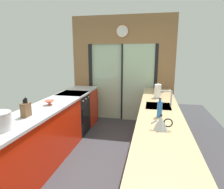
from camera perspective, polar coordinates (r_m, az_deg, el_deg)
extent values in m
cube|color=#38383D|center=(3.79, -1.54, -16.03)|extent=(5.04, 7.60, 0.02)
cube|color=olive|center=(5.15, 3.13, 18.43)|extent=(2.64, 0.08, 0.70)
cube|color=#B2D1AD|center=(5.27, -1.53, 3.58)|extent=(0.80, 0.02, 2.00)
cube|color=#B2D1AD|center=(5.11, 7.59, 3.21)|extent=(0.80, 0.02, 2.00)
cube|color=black|center=(5.37, -6.17, 3.67)|extent=(0.08, 0.10, 2.00)
cube|color=black|center=(5.12, 12.53, 3.04)|extent=(0.08, 0.10, 2.00)
cube|color=black|center=(5.17, 2.96, 3.41)|extent=(0.04, 0.10, 2.00)
cube|color=olive|center=(5.45, -8.68, 3.73)|extent=(0.42, 0.08, 2.00)
cube|color=olive|center=(5.13, 15.33, 2.91)|extent=(0.42, 0.08, 2.00)
cylinder|color=white|center=(5.08, 3.01, 17.95)|extent=(0.29, 0.03, 0.29)
torus|color=#DB4C23|center=(5.08, 3.01, 17.95)|extent=(0.31, 0.02, 0.31)
cube|color=red|center=(3.17, -22.47, -13.83)|extent=(0.58, 2.55, 0.88)
cube|color=red|center=(5.02, -8.40, -3.53)|extent=(0.58, 0.65, 0.88)
cube|color=#BCBCC1|center=(3.51, -17.41, -2.95)|extent=(0.62, 3.80, 0.04)
cube|color=red|center=(3.25, 13.36, -12.58)|extent=(0.58, 3.80, 0.88)
cube|color=tan|center=(3.09, 13.78, -4.78)|extent=(0.62, 3.80, 0.04)
cube|color=#B7BABC|center=(3.33, 13.29, -3.63)|extent=(0.40, 0.48, 0.05)
cylinder|color=#B7BABC|center=(3.30, 16.89, -1.17)|extent=(0.02, 0.02, 0.26)
cylinder|color=#B7BABC|center=(3.27, 15.45, 0.94)|extent=(0.18, 0.02, 0.02)
cube|color=black|center=(4.46, -11.14, -5.62)|extent=(0.58, 0.60, 0.88)
cube|color=black|center=(4.34, -7.56, -5.41)|extent=(0.01, 0.48, 0.28)
cube|color=black|center=(4.34, -11.39, 0.24)|extent=(0.58, 0.60, 0.03)
cylinder|color=#B7BABC|center=(4.09, -8.44, -1.87)|extent=(0.02, 0.04, 0.04)
cylinder|color=#B7BABC|center=(4.26, -7.61, -1.31)|extent=(0.02, 0.04, 0.04)
cylinder|color=#B7BABC|center=(4.42, -6.85, -0.78)|extent=(0.02, 0.04, 0.04)
cylinder|color=#BC4C38|center=(3.44, -17.72, -2.88)|extent=(0.08, 0.08, 0.01)
cone|color=#BC4C38|center=(3.43, -17.76, -2.24)|extent=(0.17, 0.17, 0.07)
cube|color=brown|center=(2.91, -23.81, -4.14)|extent=(0.08, 0.14, 0.19)
cylinder|color=black|center=(2.90, -24.44, -1.91)|extent=(0.02, 0.02, 0.06)
cylinder|color=black|center=(2.88, -24.17, -1.76)|extent=(0.02, 0.02, 0.08)
cylinder|color=black|center=(2.87, -23.89, -1.65)|extent=(0.02, 0.02, 0.09)
cylinder|color=black|center=(2.86, -23.58, -1.77)|extent=(0.02, 0.02, 0.08)
cone|color=#B7BABC|center=(2.30, 14.03, -8.06)|extent=(0.17, 0.17, 0.16)
sphere|color=black|center=(2.27, 14.15, -5.87)|extent=(0.03, 0.03, 0.03)
cylinder|color=#B7BABC|center=(2.29, 12.13, -7.80)|extent=(0.08, 0.02, 0.07)
torus|color=black|center=(2.30, 16.05, -7.94)|extent=(0.10, 0.01, 0.10)
cylinder|color=#286BB7|center=(2.74, 13.70, -4.24)|extent=(0.07, 0.07, 0.21)
cylinder|color=#286BB7|center=(2.71, 13.83, -1.71)|extent=(0.03, 0.03, 0.04)
cylinder|color=black|center=(2.70, 13.86, -1.20)|extent=(0.04, 0.04, 0.01)
cylinder|color=#B7BABC|center=(3.93, 13.10, -0.76)|extent=(0.15, 0.15, 0.01)
cylinder|color=white|center=(3.90, 13.19, 1.10)|extent=(0.13, 0.13, 0.25)
sphere|color=#B7BABC|center=(3.88, 13.29, 3.11)|extent=(0.03, 0.03, 0.03)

